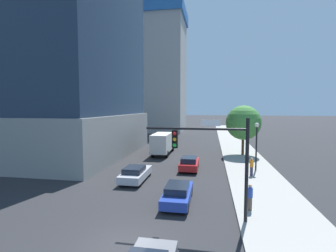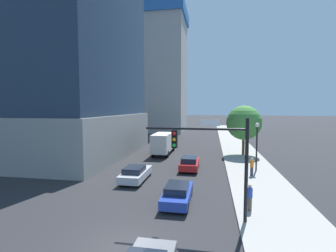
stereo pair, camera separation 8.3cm
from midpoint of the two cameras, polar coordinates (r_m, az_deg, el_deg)
ground_plane at (r=13.27m, az=-10.74°, el=-25.97°), size 400.00×400.00×0.00m
sidewalk at (r=31.65m, az=17.72°, el=-7.90°), size 5.15×120.00×0.15m
construction_building at (r=69.90m, az=-2.46°, el=13.72°), size 16.02×26.86×42.83m
traffic_light_pole at (r=14.39m, az=10.43°, el=-5.61°), size 5.93×0.48×5.94m
street_lamp at (r=26.85m, az=20.04°, el=-2.80°), size 0.44×0.44×4.95m
street_tree at (r=35.02m, az=17.28°, el=0.72°), size 4.70×4.70×6.79m
car_silver at (r=22.87m, az=-7.44°, el=-10.86°), size 1.93×4.67×1.38m
car_red at (r=26.59m, az=5.11°, el=-8.61°), size 1.87×4.32×1.45m
car_blue at (r=17.79m, az=2.35°, el=-15.34°), size 1.81×4.52×1.37m
box_truck at (r=34.99m, az=-1.00°, el=-3.78°), size 2.24×7.39×3.04m
pedestrian_orange_shirt at (r=25.03m, az=18.99°, el=-8.91°), size 0.34×0.34×1.74m
pedestrian_blue_shirt at (r=17.01m, az=18.60°, el=-15.38°), size 0.34×0.34×1.68m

